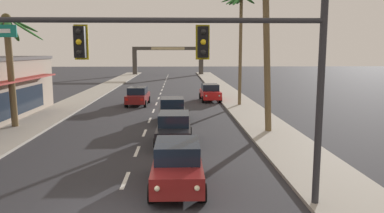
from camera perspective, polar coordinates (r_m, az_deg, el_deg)
The scene contains 13 objects.
sidewalk_right at distance 31.73m, azimuth 8.31°, elevation -0.59°, with size 3.20×110.00×0.14m, color #9E998E.
sidewalk_left at distance 32.73m, azimuth -19.65°, elevation -0.72°, with size 3.20×110.00×0.14m, color #9E998E.
lane_markings at distance 30.74m, azimuth -5.10°, elevation -0.94°, with size 4.28×87.47×0.01m.
traffic_signal_mast at distance 11.47m, azimuth 2.17°, elevation 7.19°, with size 11.04×0.41×6.72m.
sedan_lead_at_stop_bar at distance 14.05m, azimuth -2.22°, elevation -8.70°, with size 1.96×4.46×1.68m.
sedan_third_in_queue at distance 20.38m, azimuth -2.73°, elevation -3.29°, with size 2.01×4.48×1.68m.
sedan_fifth_in_queue at distance 26.81m, azimuth -3.01°, elevation -0.46°, with size 2.02×4.48×1.68m.
sedan_oncoming_far at distance 35.25m, azimuth -8.18°, elevation 1.60°, with size 2.09×4.51×1.68m.
sedan_parked_nearest_kerb at distance 37.92m, azimuth 2.75°, elevation 2.15°, with size 2.06×4.49×1.68m.
palm_left_second at distance 26.72m, azimuth -25.91°, elevation 7.69°, with size 4.68×4.57×7.29m.
palm_right_second at distance 23.16m, azimuth 11.16°, elevation 13.05°, with size 4.16×4.24×10.10m.
palm_right_third at distance 34.38m, azimuth 7.42°, elevation 12.80°, with size 3.71×3.74×10.08m.
town_gateway_arch at distance 79.37m, azimuth -3.64°, elevation 7.57°, with size 14.69×0.90×5.81m.
Camera 1 is at (2.07, -10.82, 4.99)m, focal length 35.34 mm.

